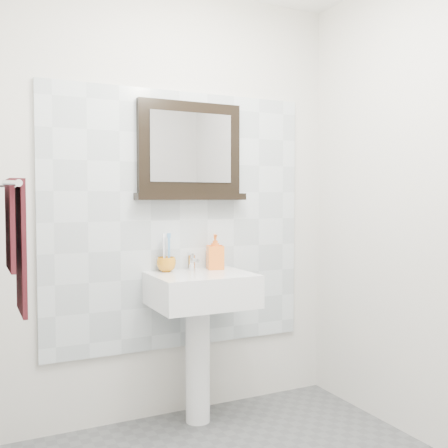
{
  "coord_description": "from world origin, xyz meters",
  "views": [
    {
      "loc": [
        -1.12,
        -1.79,
        1.28
      ],
      "look_at": [
        0.03,
        0.55,
        1.15
      ],
      "focal_mm": 42.0,
      "sensor_mm": 36.0,
      "label": 1
    }
  ],
  "objects_px": {
    "hand_towel": "(16,236)",
    "soap_dispenser": "(215,252)",
    "pedestal_sink": "(201,306)",
    "toothbrush_cup": "(166,264)",
    "framed_mirror": "(190,154)"
  },
  "relations": [
    {
      "from": "toothbrush_cup",
      "to": "hand_towel",
      "type": "xyz_separation_m",
      "value": [
        -0.83,
        -0.51,
        0.22
      ]
    },
    {
      "from": "pedestal_sink",
      "to": "soap_dispenser",
      "type": "distance_m",
      "value": 0.34
    },
    {
      "from": "toothbrush_cup",
      "to": "framed_mirror",
      "type": "xyz_separation_m",
      "value": [
        0.17,
        0.04,
        0.64
      ]
    },
    {
      "from": "hand_towel",
      "to": "soap_dispenser",
      "type": "bearing_deg",
      "value": 23.5
    },
    {
      "from": "pedestal_sink",
      "to": "soap_dispenser",
      "type": "xyz_separation_m",
      "value": [
        0.15,
        0.12,
        0.29
      ]
    },
    {
      "from": "soap_dispenser",
      "to": "framed_mirror",
      "type": "height_order",
      "value": "framed_mirror"
    },
    {
      "from": "framed_mirror",
      "to": "soap_dispenser",
      "type": "bearing_deg",
      "value": -25.99
    },
    {
      "from": "soap_dispenser",
      "to": "framed_mirror",
      "type": "distance_m",
      "value": 0.59
    },
    {
      "from": "toothbrush_cup",
      "to": "pedestal_sink",
      "type": "bearing_deg",
      "value": -42.97
    },
    {
      "from": "soap_dispenser",
      "to": "pedestal_sink",
      "type": "bearing_deg",
      "value": -125.81
    },
    {
      "from": "toothbrush_cup",
      "to": "framed_mirror",
      "type": "height_order",
      "value": "framed_mirror"
    },
    {
      "from": "framed_mirror",
      "to": "hand_towel",
      "type": "xyz_separation_m",
      "value": [
        -1.0,
        -0.56,
        -0.41
      ]
    },
    {
      "from": "pedestal_sink",
      "to": "framed_mirror",
      "type": "xyz_separation_m",
      "value": [
        0.01,
        0.19,
        0.86
      ]
    },
    {
      "from": "soap_dispenser",
      "to": "hand_towel",
      "type": "height_order",
      "value": "hand_towel"
    },
    {
      "from": "pedestal_sink",
      "to": "hand_towel",
      "type": "relative_size",
      "value": 1.75
    }
  ]
}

